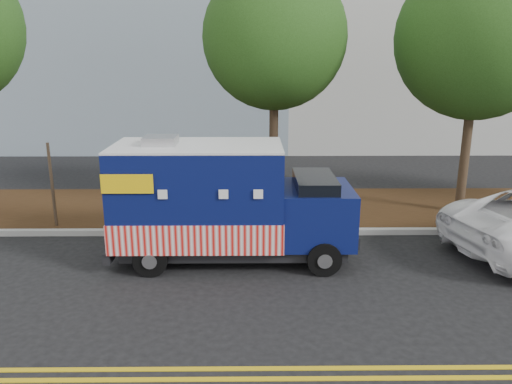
{
  "coord_description": "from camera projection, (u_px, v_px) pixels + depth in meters",
  "views": [
    {
      "loc": [
        0.28,
        -11.0,
        4.58
      ],
      "look_at": [
        0.39,
        0.6,
        1.38
      ],
      "focal_mm": 35.0,
      "sensor_mm": 36.0,
      "label": 1
    }
  ],
  "objects": [
    {
      "name": "ground",
      "position": [
        240.0,
        255.0,
        11.82
      ],
      "size": [
        120.0,
        120.0,
        0.0
      ],
      "primitive_type": "plane",
      "color": "black",
      "rests_on": "ground"
    },
    {
      "name": "curb",
      "position": [
        241.0,
        232.0,
        13.14
      ],
      "size": [
        120.0,
        0.18,
        0.15
      ],
      "primitive_type": "cube",
      "color": "#9E9E99",
      "rests_on": "ground"
    },
    {
      "name": "mulch_strip",
      "position": [
        242.0,
        208.0,
        15.17
      ],
      "size": [
        120.0,
        4.0,
        0.15
      ],
      "primitive_type": "cube",
      "color": "black",
      "rests_on": "ground"
    },
    {
      "name": "centerline_near",
      "position": [
        233.0,
        369.0,
        7.52
      ],
      "size": [
        120.0,
        0.1,
        0.01
      ],
      "primitive_type": "cube",
      "color": "gold",
      "rests_on": "ground"
    },
    {
      "name": "centerline_far",
      "position": [
        233.0,
        379.0,
        7.28
      ],
      "size": [
        120.0,
        0.1,
        0.01
      ],
      "primitive_type": "cube",
      "color": "gold",
      "rests_on": "ground"
    },
    {
      "name": "tree_b",
      "position": [
        275.0,
        38.0,
        13.86
      ],
      "size": [
        4.04,
        4.04,
        7.08
      ],
      "color": "#38281C",
      "rests_on": "ground"
    },
    {
      "name": "tree_c",
      "position": [
        478.0,
        38.0,
        13.35
      ],
      "size": [
        4.4,
        4.4,
        7.23
      ],
      "color": "#38281C",
      "rests_on": "ground"
    },
    {
      "name": "sign_post",
      "position": [
        52.0,
        188.0,
        13.13
      ],
      "size": [
        0.06,
        0.06,
        2.4
      ],
      "primitive_type": "cube",
      "color": "#473828",
      "rests_on": "ground"
    },
    {
      "name": "food_truck",
      "position": [
        220.0,
        205.0,
        11.26
      ],
      "size": [
        5.47,
        2.13,
        2.88
      ],
      "rotation": [
        0.0,
        0.0,
        -0.0
      ],
      "color": "black",
      "rests_on": "ground"
    }
  ]
}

